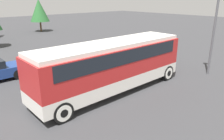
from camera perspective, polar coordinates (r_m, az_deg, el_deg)
ground_plane at (r=13.66m, az=0.00°, el=-5.55°), size 120.00×120.00×0.00m
tour_bus at (r=13.07m, az=0.31°, el=2.04°), size 10.13×2.56×3.10m
parked_car_mid at (r=19.50m, az=-7.58°, el=3.88°), size 4.71×1.92×1.38m
lamp_post at (r=17.44m, az=25.37°, el=11.36°), size 0.44×0.44×6.02m
tree_center at (r=39.44m, az=-18.50°, el=14.55°), size 3.09×3.09×5.29m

